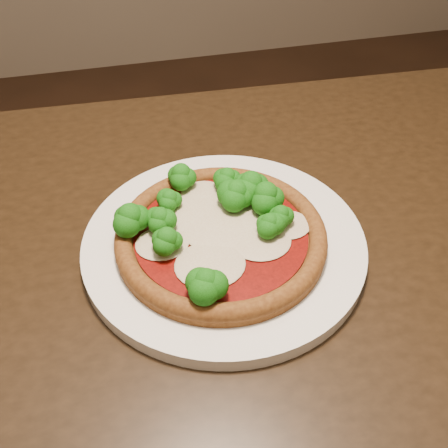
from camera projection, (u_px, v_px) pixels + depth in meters
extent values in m
plane|color=black|center=(207.00, 412.00, 1.25)|extent=(4.00, 4.00, 0.00)
cube|color=black|center=(214.00, 275.00, 0.62)|extent=(1.20, 0.90, 0.04)
cylinder|color=black|center=(402.00, 230.00, 1.22)|extent=(0.06, 0.06, 0.71)
cylinder|color=white|center=(224.00, 242.00, 0.62)|extent=(0.35, 0.35, 0.02)
cylinder|color=brown|center=(221.00, 238.00, 0.60)|extent=(0.25, 0.25, 0.01)
torus|color=brown|center=(221.00, 234.00, 0.60)|extent=(0.25, 0.25, 0.02)
cylinder|color=#720A05|center=(221.00, 234.00, 0.60)|extent=(0.21, 0.21, 0.00)
ellipsoid|color=beige|center=(287.00, 225.00, 0.60)|extent=(0.06, 0.05, 0.00)
ellipsoid|color=beige|center=(221.00, 202.00, 0.63)|extent=(0.06, 0.06, 0.00)
ellipsoid|color=beige|center=(219.00, 227.00, 0.60)|extent=(0.09, 0.08, 0.01)
ellipsoid|color=beige|center=(192.00, 213.00, 0.62)|extent=(0.08, 0.07, 0.01)
ellipsoid|color=beige|center=(261.00, 241.00, 0.58)|extent=(0.07, 0.07, 0.01)
ellipsoid|color=beige|center=(162.00, 243.00, 0.58)|extent=(0.06, 0.06, 0.01)
ellipsoid|color=beige|center=(210.00, 264.00, 0.56)|extent=(0.08, 0.07, 0.01)
ellipsoid|color=beige|center=(203.00, 193.00, 0.65)|extent=(0.06, 0.05, 0.00)
ellipsoid|color=beige|center=(251.00, 219.00, 0.61)|extent=(0.08, 0.07, 0.01)
ellipsoid|color=#1D8214|center=(160.00, 218.00, 0.58)|extent=(0.04, 0.04, 0.03)
ellipsoid|color=#1D8214|center=(251.00, 184.00, 0.62)|extent=(0.05, 0.05, 0.04)
ellipsoid|color=#1D8214|center=(130.00, 217.00, 0.58)|extent=(0.05, 0.05, 0.04)
ellipsoid|color=#1D8214|center=(167.00, 239.00, 0.56)|extent=(0.04, 0.04, 0.04)
ellipsoid|color=#1D8214|center=(266.00, 195.00, 0.61)|extent=(0.05, 0.05, 0.04)
ellipsoid|color=#1D8214|center=(181.00, 174.00, 0.64)|extent=(0.04, 0.04, 0.04)
ellipsoid|color=#1D8214|center=(270.00, 223.00, 0.58)|extent=(0.04, 0.04, 0.03)
ellipsoid|color=#1D8214|center=(281.00, 215.00, 0.59)|extent=(0.04, 0.04, 0.03)
ellipsoid|color=#1D8214|center=(206.00, 282.00, 0.51)|extent=(0.05, 0.05, 0.04)
ellipsoid|color=#1D8214|center=(170.00, 199.00, 0.61)|extent=(0.04, 0.04, 0.03)
ellipsoid|color=#1D8214|center=(236.00, 193.00, 0.61)|extent=(0.05, 0.05, 0.04)
ellipsoid|color=#1D8214|center=(227.00, 177.00, 0.64)|extent=(0.04, 0.04, 0.03)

